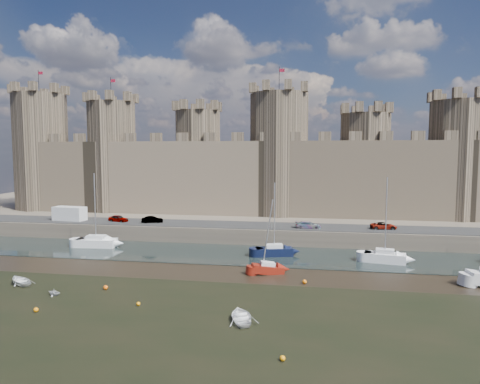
{
  "coord_description": "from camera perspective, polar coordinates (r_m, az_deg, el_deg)",
  "views": [
    {
      "loc": [
        8.33,
        -34.32,
        14.38
      ],
      "look_at": [
        -1.14,
        22.0,
        9.1
      ],
      "focal_mm": 32.0,
      "sensor_mm": 36.0,
      "label": 1
    }
  ],
  "objects": [
    {
      "name": "buoy_3",
      "position": [
        48.43,
        8.59,
        -11.75
      ],
      "size": [
        0.49,
        0.49,
        0.49
      ],
      "primitive_type": "sphere",
      "color": "orange",
      "rests_on": "ground"
    },
    {
      "name": "car_0",
      "position": [
        76.32,
        -15.92,
        -3.42
      ],
      "size": [
        3.76,
        2.25,
        1.2
      ],
      "primitive_type": "imported",
      "rotation": [
        0.0,
        0.0,
        1.32
      ],
      "color": "gray",
      "rests_on": "quay"
    },
    {
      "name": "ground",
      "position": [
        38.13,
        -3.97,
        -16.88
      ],
      "size": [
        160.0,
        160.0,
        0.0
      ],
      "primitive_type": "plane",
      "color": "black",
      "rests_on": "ground"
    },
    {
      "name": "sailboat_4",
      "position": [
        51.75,
        3.7,
        -10.08
      ],
      "size": [
        4.1,
        2.67,
        8.93
      ],
      "rotation": [
        0.0,
        0.0,
        0.34
      ],
      "color": "maroon",
      "rests_on": "ground"
    },
    {
      "name": "sailboat_0",
      "position": [
        68.94,
        -18.63,
        -6.31
      ],
      "size": [
        6.16,
        2.8,
        11.21
      ],
      "rotation": [
        0.0,
        0.0,
        0.08
      ],
      "color": "silver",
      "rests_on": "ground"
    },
    {
      "name": "seaweed_patch",
      "position": [
        32.83,
        -6.59,
        -20.72
      ],
      "size": [
        70.0,
        34.0,
        0.01
      ],
      "primitive_type": "cube",
      "color": "black",
      "rests_on": "ground"
    },
    {
      "name": "dinghy_2",
      "position": [
        37.99,
        0.2,
        -16.37
      ],
      "size": [
        3.55,
        4.15,
        0.73
      ],
      "primitive_type": "imported",
      "rotation": [
        1.57,
        0.0,
        3.49
      ],
      "color": "white",
      "rests_on": "ground"
    },
    {
      "name": "car_1",
      "position": [
        73.65,
        -11.62,
        -3.64
      ],
      "size": [
        3.77,
        2.31,
        1.17
      ],
      "primitive_type": "imported",
      "rotation": [
        0.0,
        0.0,
        1.89
      ],
      "color": "gray",
      "rests_on": "quay"
    },
    {
      "name": "car_3",
      "position": [
        69.94,
        18.6,
        -4.31
      ],
      "size": [
        4.19,
        2.33,
        1.11
      ],
      "primitive_type": "imported",
      "rotation": [
        0.0,
        0.0,
        1.7
      ],
      "color": "gray",
      "rests_on": "quay"
    },
    {
      "name": "water_channel",
      "position": [
        60.63,
        1.39,
        -8.4
      ],
      "size": [
        160.0,
        12.0,
        0.08
      ],
      "primitive_type": "cube",
      "color": "black",
      "rests_on": "ground"
    },
    {
      "name": "sailboat_1",
      "position": [
        60.12,
        4.58,
        -7.78
      ],
      "size": [
        5.41,
        3.13,
        10.19
      ],
      "rotation": [
        0.0,
        0.0,
        0.24
      ],
      "color": "black",
      "rests_on": "ground"
    },
    {
      "name": "castle",
      "position": [
        82.85,
        3.33,
        3.41
      ],
      "size": [
        108.5,
        11.0,
        29.0
      ],
      "color": "#42382B",
      "rests_on": "quay"
    },
    {
      "name": "sailboat_2",
      "position": [
        59.45,
        18.75,
        -8.13
      ],
      "size": [
        5.44,
        2.89,
        11.15
      ],
      "rotation": [
        0.0,
        0.0,
        -0.18
      ],
      "color": "white",
      "rests_on": "ground"
    },
    {
      "name": "buoy_2",
      "position": [
        31.82,
        5.7,
        -21.2
      ],
      "size": [
        0.41,
        0.41,
        0.41
      ],
      "primitive_type": "sphere",
      "color": "orange",
      "rests_on": "ground"
    },
    {
      "name": "dinghy_3",
      "position": [
        48.0,
        -23.52,
        -12.16
      ],
      "size": [
        1.36,
        1.18,
        0.69
      ],
      "primitive_type": "imported",
      "rotation": [
        1.57,
        0.0,
        1.54
      ],
      "color": "silver",
      "rests_on": "ground"
    },
    {
      "name": "buoy_1",
      "position": [
        48.14,
        -17.48,
        -12.04
      ],
      "size": [
        0.48,
        0.48,
        0.48
      ],
      "primitive_type": "sphere",
      "color": "#F75D0B",
      "rests_on": "ground"
    },
    {
      "name": "quay",
      "position": [
        95.59,
        4.46,
        -2.62
      ],
      "size": [
        160.0,
        60.0,
        2.5
      ],
      "primitive_type": "cube",
      "color": "#4C443A",
      "rests_on": "ground"
    },
    {
      "name": "van",
      "position": [
        80.25,
        -21.77,
        -2.72
      ],
      "size": [
        5.88,
        2.93,
        2.47
      ],
      "primitive_type": "cube",
      "rotation": [
        0.0,
        0.0,
        -0.12
      ],
      "color": "silver",
      "rests_on": "quay"
    },
    {
      "name": "dinghy_6",
      "position": [
        53.36,
        -27.18,
        -10.57
      ],
      "size": [
        3.93,
        3.6,
        0.67
      ],
      "primitive_type": "imported",
      "rotation": [
        1.57,
        0.0,
        4.19
      ],
      "color": "silver",
      "rests_on": "ground"
    },
    {
      "name": "buoy_0",
      "position": [
        42.63,
        -13.4,
        -14.31
      ],
      "size": [
        0.38,
        0.38,
        0.38
      ],
      "primitive_type": "sphere",
      "color": "orange",
      "rests_on": "ground"
    },
    {
      "name": "buoy_4",
      "position": [
        44.09,
        -25.55,
        -13.98
      ],
      "size": [
        0.43,
        0.43,
        0.43
      ],
      "primitive_type": "sphere",
      "color": "orange",
      "rests_on": "ground"
    },
    {
      "name": "car_2",
      "position": [
        67.88,
        9.07,
        -4.37
      ],
      "size": [
        3.97,
        1.67,
        1.15
      ],
      "primitive_type": "imported",
      "rotation": [
        0.0,
        0.0,
        1.59
      ],
      "color": "gray",
      "rests_on": "quay"
    },
    {
      "name": "road",
      "position": [
        69.83,
        2.56,
        -4.47
      ],
      "size": [
        160.0,
        7.0,
        0.1
      ],
      "primitive_type": "cube",
      "color": "black",
      "rests_on": "quay"
    }
  ]
}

